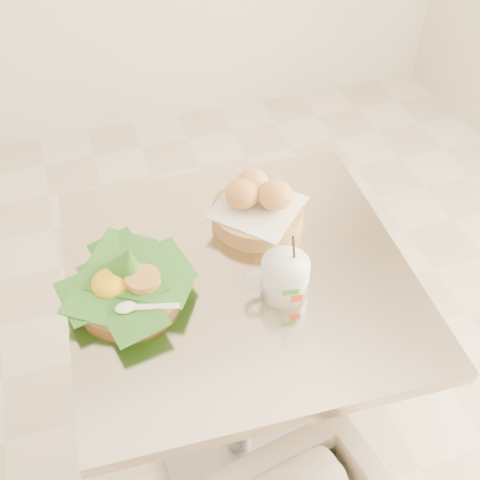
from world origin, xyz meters
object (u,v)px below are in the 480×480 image
object	(u,v)px
bread_basket	(257,205)
coffee_mug	(284,276)
cafe_table	(239,336)
rice_basket	(126,281)

from	to	relation	value
bread_basket	coffee_mug	xyz separation A→B (m)	(-0.02, -0.22, 0.00)
cafe_table	rice_basket	distance (m)	0.34
cafe_table	bread_basket	xyz separation A→B (m)	(0.09, 0.14, 0.26)
bread_basket	rice_basket	bearing A→B (deg)	-158.13
rice_basket	coffee_mug	bearing A→B (deg)	-17.33
rice_basket	coffee_mug	size ratio (longest dim) A/B	1.58
rice_basket	bread_basket	size ratio (longest dim) A/B	1.05
cafe_table	bread_basket	size ratio (longest dim) A/B	3.05
bread_basket	coffee_mug	bearing A→B (deg)	-95.40
cafe_table	bread_basket	bearing A→B (deg)	57.84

